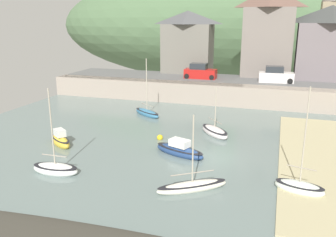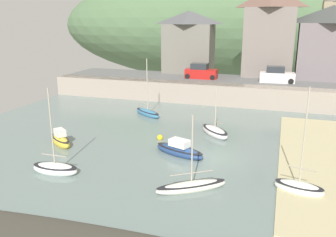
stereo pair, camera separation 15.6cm
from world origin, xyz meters
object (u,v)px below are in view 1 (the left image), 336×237
object	(u,v)px
dinghy_open_wooden	(55,169)
parked_car_near_slipway	(200,72)
fishing_boat_green	(215,131)
waterfront_building_centre	(269,32)
sailboat_blue_trim	(180,150)
waterfront_building_left	(188,42)
sailboat_far_left	(192,186)
rowboat_small_beached	(60,140)
church_with_spire	(331,21)
parked_car_by_wall	(276,76)
waterfront_building_right	(329,42)
sailboat_white_hull	(299,187)
mooring_buoy	(160,138)
motorboat_with_cabin	(147,113)

from	to	relation	value
dinghy_open_wooden	parked_car_near_slipway	distance (m)	27.07
fishing_boat_green	dinghy_open_wooden	distance (m)	14.21
waterfront_building_centre	sailboat_blue_trim	distance (m)	27.04
waterfront_building_left	sailboat_far_left	xyz separation A→B (m)	(8.45, -30.76, -6.54)
rowboat_small_beached	church_with_spire	bearing A→B (deg)	88.97
sailboat_far_left	waterfront_building_left	bearing A→B (deg)	70.37
rowboat_small_beached	parked_car_by_wall	world-z (taller)	parked_car_by_wall
waterfront_building_right	parked_car_near_slipway	world-z (taller)	waterfront_building_right
waterfront_building_centre	dinghy_open_wooden	xyz separation A→B (m)	(-11.81, -31.15, -7.94)
dinghy_open_wooden	parked_car_near_slipway	bearing A→B (deg)	80.37
sailboat_white_hull	dinghy_open_wooden	bearing A→B (deg)	-158.31
waterfront_building_right	parked_car_near_slipway	size ratio (longest dim) A/B	2.21
dinghy_open_wooden	rowboat_small_beached	world-z (taller)	dinghy_open_wooden
waterfront_building_centre	mooring_buoy	distance (m)	25.07
church_with_spire	waterfront_building_right	bearing A→B (deg)	-96.32
rowboat_small_beached	sailboat_blue_trim	bearing A→B (deg)	40.76
waterfront_building_right	dinghy_open_wooden	size ratio (longest dim) A/B	1.54
sailboat_white_hull	parked_car_near_slipway	world-z (taller)	sailboat_white_hull
rowboat_small_beached	parked_car_near_slipway	distance (m)	22.96
waterfront_building_right	motorboat_with_cabin	bearing A→B (deg)	-140.12
dinghy_open_wooden	sailboat_white_hull	size ratio (longest dim) A/B	0.91
parked_car_by_wall	sailboat_white_hull	bearing A→B (deg)	-89.00
mooring_buoy	waterfront_building_right	bearing A→B (deg)	56.73
fishing_boat_green	sailboat_blue_trim	world-z (taller)	fishing_boat_green
parked_car_near_slipway	dinghy_open_wooden	bearing A→B (deg)	-96.84
waterfront_building_left	sailboat_white_hull	xyz separation A→B (m)	(14.58, -29.06, -6.47)
dinghy_open_wooden	mooring_buoy	world-z (taller)	dinghy_open_wooden
waterfront_building_left	parked_car_by_wall	size ratio (longest dim) A/B	2.04
mooring_buoy	rowboat_small_beached	bearing A→B (deg)	-152.92
waterfront_building_centre	fishing_boat_green	xyz separation A→B (m)	(-3.17, -19.88, -7.94)
waterfront_building_centre	dinghy_open_wooden	distance (m)	34.25
sailboat_white_hull	sailboat_blue_trim	bearing A→B (deg)	170.63
church_with_spire	sailboat_blue_trim	bearing A→B (deg)	-113.34
sailboat_white_hull	rowboat_small_beached	bearing A→B (deg)	-174.59
fishing_boat_green	mooring_buoy	world-z (taller)	fishing_boat_green
fishing_boat_green	sailboat_blue_trim	xyz separation A→B (m)	(-1.66, -5.53, 0.05)
sailboat_blue_trim	parked_car_near_slipway	bearing A→B (deg)	119.37
rowboat_small_beached	sailboat_blue_trim	world-z (taller)	rowboat_small_beached
waterfront_building_centre	fishing_boat_green	distance (m)	21.64
sailboat_far_left	sailboat_white_hull	distance (m)	6.36
waterfront_building_left	rowboat_small_beached	bearing A→B (deg)	-98.10
waterfront_building_left	fishing_boat_green	world-z (taller)	waterfront_building_left
rowboat_small_beached	parked_car_near_slipway	bearing A→B (deg)	108.66
parked_car_by_wall	rowboat_small_beached	bearing A→B (deg)	-130.60
sailboat_white_hull	mooring_buoy	size ratio (longest dim) A/B	12.80
sailboat_far_left	dinghy_open_wooden	distance (m)	9.31
waterfront_building_centre	waterfront_building_right	xyz separation A→B (m)	(7.42, -0.00, -1.18)
parked_car_near_slipway	mooring_buoy	size ratio (longest dim) A/B	8.06
waterfront_building_centre	church_with_spire	distance (m)	8.93
sailboat_white_hull	parked_car_by_wall	world-z (taller)	sailboat_white_hull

